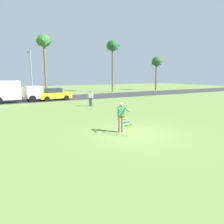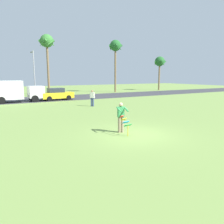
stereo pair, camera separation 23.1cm
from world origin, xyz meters
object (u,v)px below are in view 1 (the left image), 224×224
at_px(person_walker_near, 91,98).
at_px(parked_car_yellow, 54,94).
at_px(kite_held, 126,123).
at_px(palm_tree_centre_far, 113,48).
at_px(person_kite_flyer, 121,116).
at_px(palm_tree_far_left, 157,63).
at_px(palm_tree_right_near, 44,44).
at_px(streetlight_pole, 31,70).
at_px(parked_truck_white_box, 8,91).

bearing_deg(person_walker_near, parked_car_yellow, 100.71).
bearing_deg(kite_held, palm_tree_centre_far, 59.91).
distance_m(person_kite_flyer, palm_tree_far_left, 38.35).
height_order(palm_tree_right_near, palm_tree_centre_far, palm_tree_centre_far).
relative_size(palm_tree_right_near, streetlight_pole, 1.41).
height_order(kite_held, palm_tree_right_near, palm_tree_right_near).
distance_m(palm_tree_far_left, person_walker_near, 29.16).
bearing_deg(parked_truck_white_box, palm_tree_right_near, 51.45).
height_order(kite_held, palm_tree_centre_far, palm_tree_centre_far).
relative_size(parked_truck_white_box, parked_car_yellow, 1.58).
bearing_deg(palm_tree_right_near, kite_held, -96.18).
height_order(parked_truck_white_box, person_walker_near, parked_truck_white_box).
relative_size(kite_held, parked_truck_white_box, 0.16).
relative_size(palm_tree_far_left, streetlight_pole, 1.05).
relative_size(kite_held, parked_car_yellow, 0.25).
xyz_separation_m(palm_tree_far_left, person_walker_near, (-23.83, -16.03, -5.06)).
height_order(parked_truck_white_box, palm_tree_right_near, palm_tree_right_near).
bearing_deg(palm_tree_far_left, person_walker_near, -146.08).
bearing_deg(person_kite_flyer, parked_car_yellow, 84.67).
height_order(parked_car_yellow, palm_tree_centre_far, palm_tree_centre_far).
height_order(parked_car_yellow, person_walker_near, person_walker_near).
relative_size(palm_tree_centre_far, person_walker_near, 5.73).
relative_size(kite_held, palm_tree_centre_far, 0.11).
relative_size(parked_car_yellow, palm_tree_right_near, 0.43).
bearing_deg(parked_truck_white_box, streetlight_pole, 59.86).
bearing_deg(palm_tree_right_near, parked_car_yellow, -97.74).
relative_size(parked_truck_white_box, palm_tree_centre_far, 0.68).
distance_m(parked_truck_white_box, palm_tree_centre_far, 22.26).
distance_m(parked_truck_white_box, palm_tree_far_left, 32.23).
xyz_separation_m(person_kite_flyer, palm_tree_centre_far, (15.73, 26.67, 7.42)).
bearing_deg(kite_held, streetlight_pole, 88.94).
bearing_deg(palm_tree_far_left, palm_tree_right_near, 179.45).
distance_m(palm_tree_centre_far, streetlight_pole, 16.00).
bearing_deg(parked_truck_white_box, palm_tree_far_left, 14.78).
distance_m(kite_held, parked_truck_white_box, 19.61).
height_order(kite_held, palm_tree_far_left, palm_tree_far_left).
distance_m(palm_tree_centre_far, palm_tree_far_left, 11.57).
bearing_deg(streetlight_pole, parked_truck_white_box, -120.14).
xyz_separation_m(parked_truck_white_box, palm_tree_far_left, (30.85, 8.14, 4.58)).
bearing_deg(palm_tree_right_near, palm_tree_far_left, -0.55).
xyz_separation_m(parked_car_yellow, person_walker_near, (1.49, -7.88, 0.16)).
bearing_deg(parked_car_yellow, palm_tree_far_left, 17.82).
distance_m(person_kite_flyer, parked_truck_white_box, 18.96).
relative_size(palm_tree_far_left, person_walker_near, 4.23).
height_order(parked_car_yellow, streetlight_pole, streetlight_pole).
bearing_deg(palm_tree_centre_far, parked_car_yellow, -149.92).
relative_size(person_kite_flyer, person_walker_near, 1.00).
distance_m(person_kite_flyer, palm_tree_centre_far, 31.84).
xyz_separation_m(palm_tree_right_near, streetlight_pole, (-2.50, -1.19, -4.32)).
relative_size(person_kite_flyer, palm_tree_right_near, 0.18).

